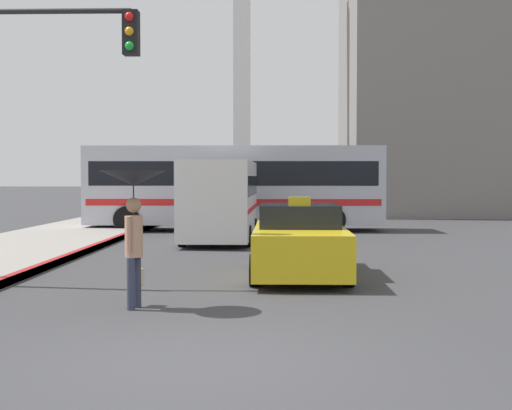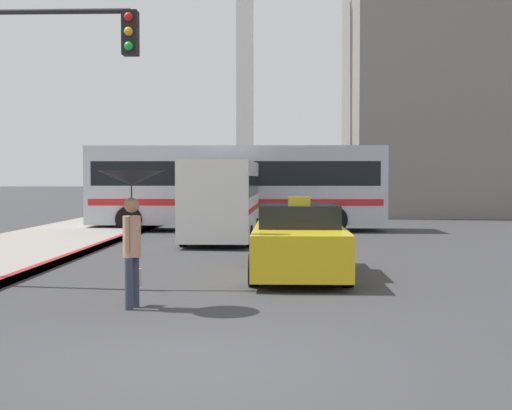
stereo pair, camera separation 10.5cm
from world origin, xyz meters
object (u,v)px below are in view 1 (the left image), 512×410
Objects in this scene: ambulance_van at (220,197)px; traffic_light at (40,85)px; city_bus at (235,184)px; monument_cross at (242,20)px; taxi at (299,242)px; pedestrian_with_umbrella at (134,198)px.

traffic_light is (-2.55, -9.14, 2.30)m from ambulance_van.
city_bus is 0.59× the size of monument_cross.
ambulance_van is (-2.22, 7.64, 0.70)m from taxi.
pedestrian_with_umbrella is 3.67m from traffic_light.
monument_cross reaches higher than traffic_light.
city_bus is 16.10m from pedestrian_with_umbrella.
traffic_light is at bearing 168.32° from city_bus.
monument_cross is (0.22, 28.36, 8.86)m from pedestrian_with_umbrella.
taxi is at bearing 107.05° from ambulance_van.
city_bus is at bearing 78.96° from traffic_light.
pedestrian_with_umbrella is 0.40× the size of traffic_light.
pedestrian_with_umbrella is (-0.56, -16.09, -0.06)m from city_bus.
monument_cross is (2.37, 26.15, 6.87)m from traffic_light.
monument_cross is at bearing -84.44° from taxi.
monument_cross reaches higher than ambulance_van.
taxi is 4.65m from pedestrian_with_umbrella.
monument_cross reaches higher than city_bus.
pedestrian_with_umbrella is at bearing 54.77° from taxi.
taxi is 12.60m from city_bus.
pedestrian_with_umbrella is at bearing -90.44° from monument_cross.
traffic_light reaches higher than ambulance_van.
taxi is 0.85× the size of traffic_light.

